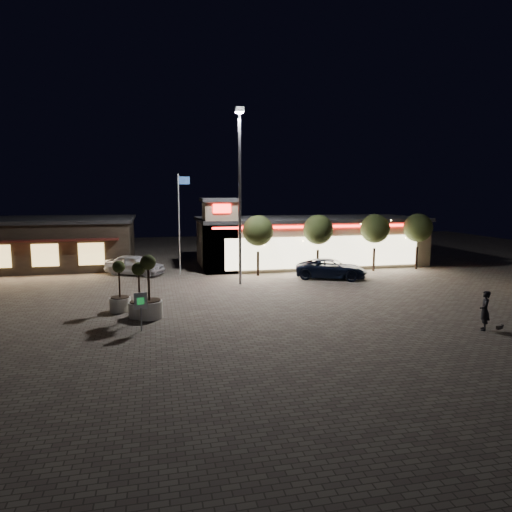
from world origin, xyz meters
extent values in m
plane|color=#6C6357|center=(0.00, 0.00, 0.00)|extent=(90.00, 90.00, 0.00)
cube|color=gray|center=(10.00, 16.00, 2.00)|extent=(20.00, 8.00, 4.00)
cube|color=#262628|center=(10.00, 16.00, 4.15)|extent=(20.40, 8.40, 0.30)
cube|color=beige|center=(10.00, 11.95, 1.60)|extent=(17.00, 0.12, 2.60)
cube|color=red|center=(10.00, 11.92, 3.75)|extent=(19.00, 0.10, 0.18)
cube|color=gray|center=(1.30, 13.30, 2.90)|extent=(2.60, 2.60, 5.80)
cube|color=#262628|center=(1.30, 13.30, 5.95)|extent=(3.00, 3.00, 0.30)
cube|color=red|center=(1.30, 11.95, 5.30)|extent=(1.40, 0.10, 0.70)
cube|color=#382D23|center=(-14.00, 20.00, 2.00)|extent=(16.00, 10.00, 4.00)
cube|color=#262628|center=(-14.00, 20.00, 4.15)|extent=(16.40, 10.40, 0.30)
cube|color=#591E19|center=(-14.00, 14.60, 2.80)|extent=(14.40, 0.80, 0.15)
cube|color=#F1C66C|center=(-12.50, 14.95, 1.60)|extent=(2.00, 0.12, 1.80)
cube|color=#F1C66C|center=(-9.00, 14.95, 1.60)|extent=(2.00, 0.12, 1.80)
cylinder|color=gray|center=(2.00, 8.00, 6.00)|extent=(0.20, 0.20, 12.00)
cube|color=gray|center=(2.00, 8.00, 12.20)|extent=(0.60, 0.40, 0.35)
cube|color=white|center=(2.00, 8.00, 12.00)|extent=(0.45, 0.30, 0.08)
cylinder|color=white|center=(-2.00, 13.00, 4.00)|extent=(0.10, 0.10, 8.00)
cube|color=navy|center=(-1.55, 13.00, 7.50)|extent=(0.90, 0.04, 0.60)
cylinder|color=#332319|center=(4.00, 11.00, 0.96)|extent=(0.20, 0.20, 1.92)
sphere|color=#2D3819|center=(4.00, 11.00, 3.58)|extent=(2.42, 2.42, 2.42)
cylinder|color=#332319|center=(9.00, 11.00, 0.96)|extent=(0.20, 0.20, 1.92)
sphere|color=#2D3819|center=(9.00, 11.00, 3.58)|extent=(2.42, 2.42, 2.42)
cylinder|color=#332319|center=(14.00, 11.00, 0.96)|extent=(0.20, 0.20, 1.92)
sphere|color=#2D3819|center=(14.00, 11.00, 3.58)|extent=(2.42, 2.42, 2.42)
cylinder|color=#332319|center=(18.00, 11.00, 0.96)|extent=(0.20, 0.20, 1.92)
sphere|color=#2D3819|center=(18.00, 11.00, 3.58)|extent=(2.42, 2.42, 2.42)
imported|color=black|center=(9.22, 8.60, 0.75)|extent=(5.93, 4.48, 1.50)
imported|color=silver|center=(-5.56, 13.46, 0.82)|extent=(5.14, 4.05, 1.64)
imported|color=black|center=(11.34, -5.51, 0.96)|extent=(0.76, 0.83, 1.91)
cube|color=#59514C|center=(11.87, -5.93, 0.21)|extent=(0.36, 0.22, 0.18)
sphere|color=#59514C|center=(12.06, -5.88, 0.28)|extent=(0.16, 0.16, 0.16)
cylinder|color=white|center=(-5.93, 1.93, 0.39)|extent=(1.16, 1.16, 0.77)
cylinder|color=black|center=(-5.93, 1.93, 0.79)|extent=(1.00, 1.00, 0.06)
cylinder|color=#332319|center=(-5.93, 1.93, 1.69)|extent=(0.10, 0.10, 1.74)
sphere|color=#2D3819|center=(-5.93, 1.93, 2.51)|extent=(0.68, 0.68, 0.68)
cylinder|color=white|center=(-4.83, 0.50, 0.40)|extent=(1.20, 1.20, 0.80)
cylinder|color=black|center=(-4.83, 0.50, 0.82)|extent=(1.04, 1.04, 0.06)
cylinder|color=#332319|center=(-4.83, 0.50, 1.74)|extent=(0.10, 0.10, 1.79)
sphere|color=#2D3819|center=(-4.83, 0.50, 2.59)|extent=(0.70, 0.70, 0.70)
cylinder|color=white|center=(-4.33, 0.19, 0.46)|extent=(1.37, 1.37, 0.91)
cylinder|color=black|center=(-4.33, 0.19, 0.93)|extent=(1.18, 1.18, 0.07)
cylinder|color=#332319|center=(-4.33, 0.19, 1.99)|extent=(0.11, 0.11, 2.05)
sphere|color=#2D3819|center=(-4.33, 0.19, 2.96)|extent=(0.80, 0.80, 0.80)
cylinder|color=gray|center=(-4.70, -2.06, 0.56)|extent=(0.08, 0.08, 1.13)
cube|color=white|center=(-4.70, -2.06, 1.46)|extent=(0.61, 0.15, 0.80)
cube|color=green|center=(-4.70, -2.09, 1.46)|extent=(0.33, 0.07, 0.33)
camera|label=1|loc=(-3.98, -23.80, 6.54)|focal=32.00mm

